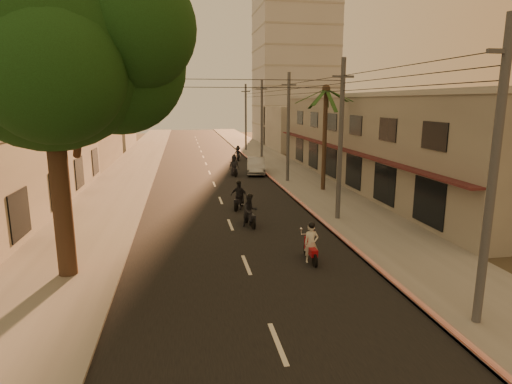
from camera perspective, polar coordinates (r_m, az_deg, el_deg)
ground at (r=16.27m, az=-0.23°, el=-12.29°), size 160.00×160.00×0.00m
road at (r=35.35m, az=-5.60°, el=1.04°), size 10.00×140.00×0.02m
sidewalk_right at (r=36.63m, az=6.18°, el=1.49°), size 5.00×140.00×0.12m
sidewalk_left at (r=35.61m, az=-17.72°, el=0.68°), size 5.00×140.00×0.12m
curb_stripe at (r=31.27m, az=4.44°, el=-0.21°), size 0.20×60.00×0.20m
shophouse_row at (r=36.64m, az=17.00°, el=6.71°), size 8.80×34.20×7.30m
distant_tower at (r=73.36m, az=5.11°, el=17.66°), size 12.10×12.10×28.00m
broadleaf_tree at (r=17.37m, az=-24.68°, el=16.85°), size 9.60×8.70×12.10m
palm_tree at (r=32.36m, az=9.32°, el=12.65°), size 5.00×5.00×8.20m
utility_poles at (r=35.69m, az=4.37°, el=11.71°), size 1.20×48.26×9.00m
filler_right at (r=61.96m, az=5.73°, el=8.51°), size 8.00×14.00×6.00m
filler_left_near at (r=50.18m, az=-23.14°, el=5.90°), size 8.00×14.00×4.40m
filler_left_far at (r=67.70m, az=-19.79°, el=8.59°), size 8.00×14.00×7.00m
scooter_red at (r=18.29m, az=7.35°, el=-6.97°), size 0.68×1.82×1.79m
scooter_mid_a at (r=23.21m, az=-0.81°, el=-2.60°), size 1.05×1.88×1.86m
scooter_mid_b at (r=26.91m, az=-2.31°, el=-0.54°), size 1.35×1.79×1.88m
scooter_far_a at (r=39.12m, az=-2.93°, el=3.44°), size 0.97×2.01×1.98m
scooter_far_b at (r=49.29m, az=-2.41°, el=5.11°), size 1.12×1.79×1.76m
parked_car at (r=40.26m, az=-0.02°, el=3.53°), size 2.99×5.15×1.54m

